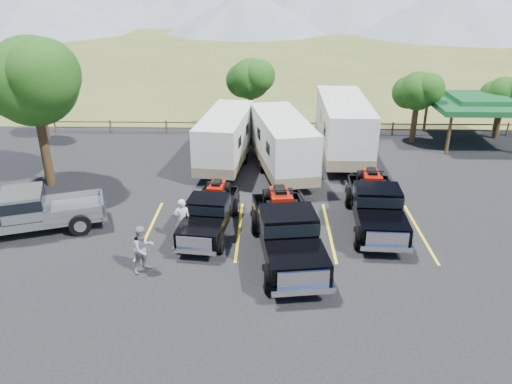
{
  "coord_description": "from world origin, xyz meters",
  "views": [
    {
      "loc": [
        -0.74,
        -15.63,
        10.52
      ],
      "look_at": [
        -1.26,
        4.68,
        1.6
      ],
      "focal_mm": 35.0,
      "sensor_mm": 36.0,
      "label": 1
    }
  ],
  "objects_px": {
    "trailer_left": "(226,139)",
    "pickup_silver": "(29,211)",
    "trailer_center": "(282,144)",
    "rig_center": "(287,230)",
    "person_b": "(143,249)",
    "trailer_right": "(343,128)",
    "tree_big_nw": "(32,81)",
    "rig_right": "(376,204)",
    "rig_left": "(210,212)",
    "pavilion": "(478,102)",
    "person_a": "(182,220)"
  },
  "relations": [
    {
      "from": "rig_right",
      "to": "person_a",
      "type": "distance_m",
      "value": 8.6
    },
    {
      "from": "tree_big_nw",
      "to": "person_b",
      "type": "distance_m",
      "value": 11.93
    },
    {
      "from": "rig_center",
      "to": "person_a",
      "type": "xyz_separation_m",
      "value": [
        -4.37,
        1.13,
        -0.15
      ]
    },
    {
      "from": "trailer_left",
      "to": "person_b",
      "type": "xyz_separation_m",
      "value": [
        -2.21,
        -11.58,
        -0.68
      ]
    },
    {
      "from": "trailer_right",
      "to": "tree_big_nw",
      "type": "bearing_deg",
      "value": -163.17
    },
    {
      "from": "rig_right",
      "to": "person_a",
      "type": "xyz_separation_m",
      "value": [
        -8.44,
        -1.66,
        -0.07
      ]
    },
    {
      "from": "rig_left",
      "to": "rig_right",
      "type": "xyz_separation_m",
      "value": [
        7.37,
        0.73,
        0.14
      ]
    },
    {
      "from": "trailer_left",
      "to": "person_a",
      "type": "height_order",
      "value": "trailer_left"
    },
    {
      "from": "rig_right",
      "to": "pickup_silver",
      "type": "bearing_deg",
      "value": -173.11
    },
    {
      "from": "trailer_center",
      "to": "trailer_left",
      "type": "bearing_deg",
      "value": 149.31
    },
    {
      "from": "rig_left",
      "to": "person_a",
      "type": "xyz_separation_m",
      "value": [
        -1.06,
        -0.93,
        0.06
      ]
    },
    {
      "from": "trailer_right",
      "to": "person_b",
      "type": "bearing_deg",
      "value": -124.48
    },
    {
      "from": "tree_big_nw",
      "to": "person_b",
      "type": "relative_size",
      "value": 4.16
    },
    {
      "from": "pavilion",
      "to": "pickup_silver",
      "type": "xyz_separation_m",
      "value": [
        -24.13,
        -13.36,
        -1.74
      ]
    },
    {
      "from": "rig_center",
      "to": "trailer_left",
      "type": "xyz_separation_m",
      "value": [
        -3.25,
        10.27,
        0.51
      ]
    },
    {
      "from": "tree_big_nw",
      "to": "rig_left",
      "type": "distance_m",
      "value": 11.53
    },
    {
      "from": "rig_right",
      "to": "trailer_right",
      "type": "distance_m",
      "value": 9.09
    },
    {
      "from": "pickup_silver",
      "to": "pavilion",
      "type": "bearing_deg",
      "value": 99.11
    },
    {
      "from": "tree_big_nw",
      "to": "rig_right",
      "type": "distance_m",
      "value": 17.78
    },
    {
      "from": "rig_center",
      "to": "trailer_center",
      "type": "height_order",
      "value": "trailer_center"
    },
    {
      "from": "rig_center",
      "to": "person_b",
      "type": "distance_m",
      "value": 5.62
    },
    {
      "from": "rig_left",
      "to": "person_a",
      "type": "distance_m",
      "value": 1.41
    },
    {
      "from": "trailer_left",
      "to": "pickup_silver",
      "type": "relative_size",
      "value": 1.32
    },
    {
      "from": "tree_big_nw",
      "to": "trailer_center",
      "type": "relative_size",
      "value": 0.84
    },
    {
      "from": "tree_big_nw",
      "to": "rig_left",
      "type": "relative_size",
      "value": 1.38
    },
    {
      "from": "tree_big_nw",
      "to": "person_a",
      "type": "distance_m",
      "value": 11.13
    },
    {
      "from": "tree_big_nw",
      "to": "pavilion",
      "type": "xyz_separation_m",
      "value": [
        25.55,
        7.97,
        -2.81
      ]
    },
    {
      "from": "trailer_left",
      "to": "pickup_silver",
      "type": "distance_m",
      "value": 11.69
    },
    {
      "from": "rig_center",
      "to": "person_b",
      "type": "height_order",
      "value": "rig_center"
    },
    {
      "from": "trailer_center",
      "to": "person_a",
      "type": "distance_m",
      "value": 9.15
    },
    {
      "from": "person_a",
      "to": "person_b",
      "type": "height_order",
      "value": "person_a"
    },
    {
      "from": "tree_big_nw",
      "to": "rig_right",
      "type": "bearing_deg",
      "value": -14.43
    },
    {
      "from": "rig_center",
      "to": "pavilion",
      "type": "bearing_deg",
      "value": 41.58
    },
    {
      "from": "rig_right",
      "to": "trailer_center",
      "type": "bearing_deg",
      "value": 125.35
    },
    {
      "from": "pavilion",
      "to": "rig_left",
      "type": "xyz_separation_m",
      "value": [
        -16.27,
        -12.99,
        -1.86
      ]
    },
    {
      "from": "pavilion",
      "to": "trailer_right",
      "type": "xyz_separation_m",
      "value": [
        -9.2,
        -3.21,
        -0.87
      ]
    },
    {
      "from": "trailer_right",
      "to": "rig_right",
      "type": "bearing_deg",
      "value": -87.54
    },
    {
      "from": "trailer_center",
      "to": "pickup_silver",
      "type": "relative_size",
      "value": 1.37
    },
    {
      "from": "person_a",
      "to": "pickup_silver",
      "type": "bearing_deg",
      "value": -19.24
    },
    {
      "from": "trailer_center",
      "to": "rig_right",
      "type": "bearing_deg",
      "value": -68.87
    },
    {
      "from": "pavilion",
      "to": "trailer_left",
      "type": "relative_size",
      "value": 0.69
    },
    {
      "from": "rig_right",
      "to": "pickup_silver",
      "type": "relative_size",
      "value": 0.95
    },
    {
      "from": "trailer_left",
      "to": "trailer_right",
      "type": "distance_m",
      "value": 7.2
    },
    {
      "from": "tree_big_nw",
      "to": "trailer_left",
      "type": "height_order",
      "value": "tree_big_nw"
    },
    {
      "from": "rig_right",
      "to": "person_b",
      "type": "relative_size",
      "value": 3.43
    },
    {
      "from": "rig_left",
      "to": "pickup_silver",
      "type": "height_order",
      "value": "pickup_silver"
    },
    {
      "from": "rig_left",
      "to": "rig_right",
      "type": "bearing_deg",
      "value": 12.37
    },
    {
      "from": "pavilion",
      "to": "person_b",
      "type": "xyz_separation_m",
      "value": [
        -18.43,
        -16.36,
        -1.81
      ]
    },
    {
      "from": "rig_center",
      "to": "trailer_center",
      "type": "distance_m",
      "value": 9.15
    },
    {
      "from": "rig_left",
      "to": "rig_center",
      "type": "height_order",
      "value": "rig_center"
    }
  ]
}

